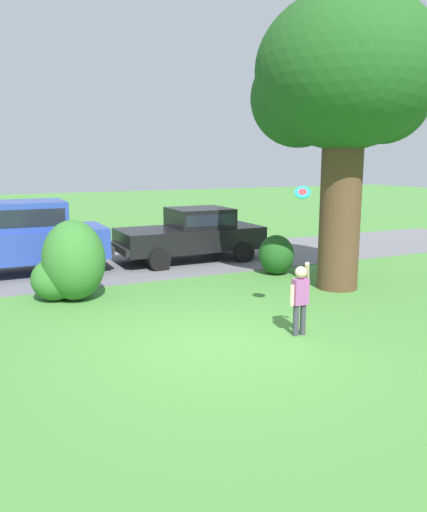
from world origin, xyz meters
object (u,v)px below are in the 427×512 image
child_thrower (300,295)px  frisbee (303,192)px  oak_tree_large (344,84)px  parked_sedan (193,232)px  parked_suv (16,234)px

child_thrower → frisbee: (0.30, 0.45, 1.70)m
oak_tree_large → parked_sedan: oak_tree_large is taller
frisbee → child_thrower: bearing=-123.8°
frisbee → parked_suv: bearing=122.9°
parked_suv → frisbee: bearing=-57.1°
oak_tree_large → frisbee: oak_tree_large is taller
parked_sedan → child_thrower: (-0.95, -6.86, -0.13)m
oak_tree_large → frisbee: bearing=-140.0°
oak_tree_large → child_thrower: oak_tree_large is taller
parked_suv → child_thrower: 8.06m
parked_sedan → oak_tree_large: bearing=-67.5°
oak_tree_large → parked_suv: bearing=146.0°
parked_sedan → parked_suv: (-4.89, 0.16, 0.23)m
parked_suv → parked_sedan: bearing=-1.9°
parked_sedan → parked_suv: 4.90m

